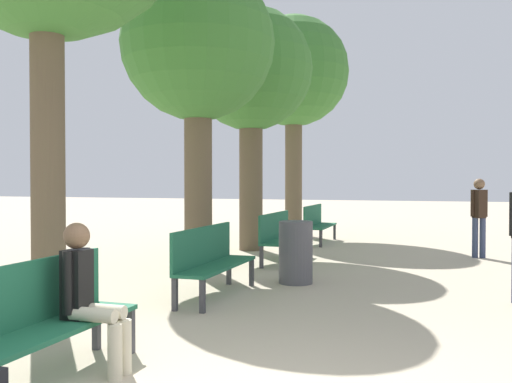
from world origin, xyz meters
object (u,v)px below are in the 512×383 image
tree_row_3 (294,74)px  trash_bin (296,252)px  bench_row_1 (210,257)px  tree_row_1 (198,49)px  bench_row_3 (317,221)px  pedestrian_mid (479,212)px  person_seated (89,293)px  bench_row_2 (280,234)px  tree_row_2 (251,73)px  bench_row_0 (37,315)px

tree_row_3 → trash_bin: size_ratio=6.65×
bench_row_1 → trash_bin: (0.83, 1.29, -0.06)m
tree_row_3 → trash_bin: bearing=-75.5°
tree_row_1 → bench_row_1: bearing=-62.3°
bench_row_3 → pedestrian_mid: 3.99m
person_seated → pedestrian_mid: size_ratio=0.76×
tree_row_1 → trash_bin: size_ratio=5.61×
bench_row_2 → tree_row_1: 3.69m
tree_row_3 → pedestrian_mid: (4.68, -3.59, -3.63)m
person_seated → pedestrian_mid: bearing=67.5°
bench_row_1 → bench_row_2: same height
tree_row_3 → bench_row_2: bearing=-78.5°
tree_row_2 → person_seated: (1.31, -7.96, -3.23)m
tree_row_1 → tree_row_3: tree_row_3 is taller
bench_row_3 → tree_row_1: 5.84m
bench_row_3 → tree_row_1: bearing=-102.9°
bench_row_1 → pedestrian_mid: size_ratio=1.20×
bench_row_1 → bench_row_2: bearing=90.0°
bench_row_0 → person_seated: size_ratio=1.57×
tree_row_1 → trash_bin: bearing=-21.7°
person_seated → bench_row_2: bearing=92.0°
bench_row_1 → person_seated: bearing=-85.7°
bench_row_0 → tree_row_2: 9.01m
bench_row_0 → bench_row_2: bearing=90.0°
bench_row_0 → bench_row_2: size_ratio=1.00×
bench_row_0 → pedestrian_mid: 9.23m
bench_row_1 → pedestrian_mid: (3.60, 5.10, 0.37)m
bench_row_0 → bench_row_3: bearing=90.0°
trash_bin → pedestrian_mid: bearing=54.0°
tree_row_1 → pedestrian_mid: 6.29m
bench_row_2 → pedestrian_mid: size_ratio=1.20×
tree_row_1 → bench_row_0: bearing=-78.8°
bench_row_0 → tree_row_1: 6.44m
bench_row_0 → pedestrian_mid: bearing=67.0°
tree_row_1 → pedestrian_mid: (4.68, 3.05, -2.89)m
bench_row_0 → tree_row_2: tree_row_2 is taller
tree_row_1 → tree_row_2: 2.85m
tree_row_1 → tree_row_3: size_ratio=0.84×
tree_row_1 → tree_row_2: bearing=90.0°
bench_row_3 → tree_row_3: bearing=119.4°
bench_row_1 → person_seated: person_seated is taller
bench_row_0 → tree_row_3: (-1.08, 12.08, 4.00)m
person_seated → bench_row_1: bearing=94.3°
bench_row_2 → person_seated: 6.45m
bench_row_0 → person_seated: person_seated is taller
bench_row_2 → pedestrian_mid: pedestrian_mid is taller
bench_row_0 → bench_row_1: size_ratio=1.00×
bench_row_2 → tree_row_3: tree_row_3 is taller
tree_row_2 → person_seated: 8.69m
tree_row_1 → person_seated: size_ratio=4.33×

